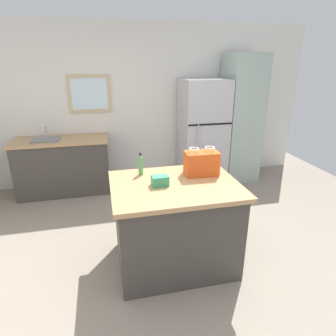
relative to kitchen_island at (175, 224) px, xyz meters
The scene contains 9 objects.
ground 0.51m from the kitchen_island, 54.63° to the right, with size 6.81×6.81×0.00m, color gray.
back_wall 2.62m from the kitchen_island, 87.51° to the left, with size 5.68×0.13×2.63m.
kitchen_island is the anchor object (origin of this frame).
refrigerator 2.33m from the kitchen_island, 63.77° to the left, with size 0.74×0.71×1.76m.
tall_cabinet 2.74m from the kitchen_island, 50.48° to the left, with size 0.58×0.63×2.15m.
sink_counter 2.48m from the kitchen_island, 121.74° to the left, with size 1.44×0.61×1.08m.
shopping_bag 0.69m from the kitchen_island, 27.10° to the left, with size 0.35×0.21×0.29m.
small_box 0.53m from the kitchen_island, behind, with size 0.16×0.11×0.10m, color #388E66.
bottle 0.70m from the kitchen_island, 133.46° to the left, with size 0.05×0.05×0.24m.
Camera 1 is at (-0.77, -2.31, 2.05)m, focal length 30.77 mm.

